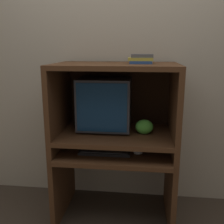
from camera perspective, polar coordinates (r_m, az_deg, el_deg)
wall_back at (r=2.43m, az=1.72°, el=10.64°), size 6.00×0.06×2.60m
desk_base at (r=2.27m, az=0.64°, el=-13.28°), size 0.97×0.65×0.62m
desk_monitor_shelf at (r=2.18m, az=0.76°, el=-5.22°), size 0.97×0.62×0.14m
hutch_upper at (r=2.11m, az=0.89°, el=5.62°), size 0.97×0.62×0.56m
crt_monitor at (r=2.19m, az=-1.55°, el=1.88°), size 0.43×0.37×0.44m
keyboard at (r=2.11m, az=-1.61°, el=-8.67°), size 0.41×0.13×0.03m
mouse at (r=2.09m, az=5.68°, el=-8.79°), size 0.07×0.05×0.03m
snack_bag at (r=2.13m, az=7.02°, el=-3.21°), size 0.14×0.11×0.12m
book_stack at (r=2.04m, az=6.37°, el=11.36°), size 0.19×0.15×0.07m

